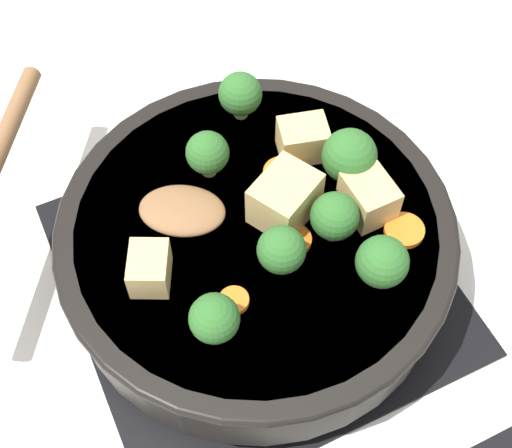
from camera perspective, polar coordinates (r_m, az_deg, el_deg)
ground_plane at (r=0.63m, az=-0.00°, el=-4.33°), size 2.40×2.40×0.00m
front_burner_grate at (r=0.62m, az=-0.00°, el=-3.80°), size 0.31×0.31×0.03m
skillet_pan at (r=0.58m, az=0.24°, el=-1.46°), size 0.44×0.35×0.06m
wooden_spoon at (r=0.58m, az=-15.05°, el=2.13°), size 0.25×0.24×0.02m
tofu_cube_center_large at (r=0.52m, az=-8.52°, el=-3.53°), size 0.04×0.04×0.03m
tofu_cube_near_handle at (r=0.54m, az=2.26°, el=2.15°), size 0.06×0.06×0.04m
tofu_cube_east_chunk at (r=0.59m, az=3.77°, el=6.76°), size 0.05×0.04×0.03m
tofu_cube_west_chunk at (r=0.56m, az=8.99°, el=2.16°), size 0.03×0.04×0.03m
broccoli_floret_near_spoon at (r=0.51m, az=10.06°, el=-3.03°), size 0.04×0.04×0.05m
broccoli_floret_center_top at (r=0.56m, az=7.47°, el=5.39°), size 0.04×0.04×0.05m
broccoli_floret_east_rim at (r=0.49m, az=-3.35°, el=-7.59°), size 0.04×0.04×0.04m
broccoli_floret_west_rim at (r=0.60m, az=-1.26°, el=10.33°), size 0.04×0.04×0.04m
broccoli_floret_north_edge at (r=0.57m, az=-3.90°, el=5.67°), size 0.03×0.03×0.04m
broccoli_floret_south_cluster at (r=0.51m, az=2.27°, el=-2.03°), size 0.04×0.04×0.04m
broccoli_floret_mid_floret at (r=0.53m, az=6.31°, el=0.58°), size 0.04×0.04×0.04m
carrot_slice_orange_thin at (r=0.56m, az=11.77°, el=-0.50°), size 0.03×0.03×0.01m
carrot_slice_near_center at (r=0.58m, az=2.18°, el=4.06°), size 0.03×0.03×0.01m
carrot_slice_edge_slice at (r=0.54m, az=3.06°, el=-1.28°), size 0.03×0.03×0.01m
carrot_slice_under_broccoli at (r=0.52m, az=-1.77°, el=-6.13°), size 0.02×0.02×0.01m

